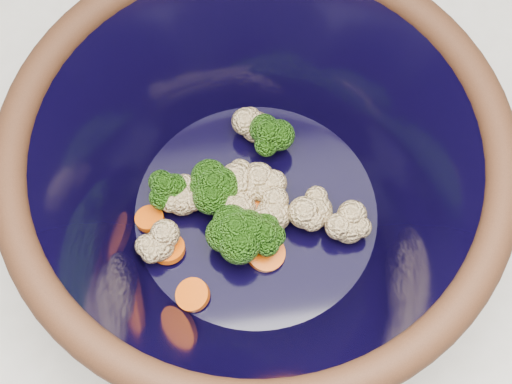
% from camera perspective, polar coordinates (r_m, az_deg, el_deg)
% --- Properties ---
extents(mixing_bowl, '(0.42, 0.42, 0.17)m').
position_cam_1_polar(mixing_bowl, '(0.57, -0.00, 0.68)').
color(mixing_bowl, black).
rests_on(mixing_bowl, counter).
extents(vegetable_pile, '(0.19, 0.17, 0.05)m').
position_cam_1_polar(vegetable_pile, '(0.60, -1.32, -0.58)').
color(vegetable_pile, '#608442').
rests_on(vegetable_pile, mixing_bowl).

